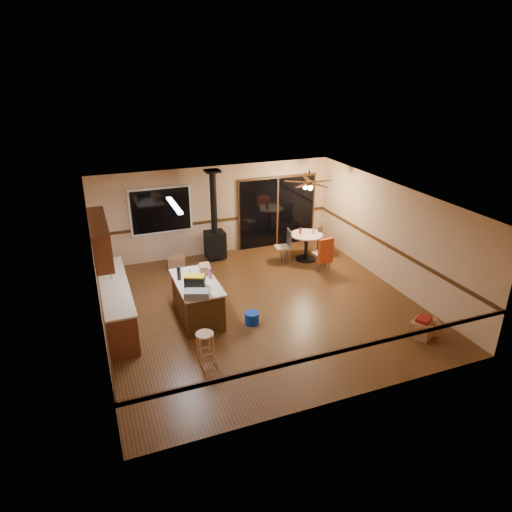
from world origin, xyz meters
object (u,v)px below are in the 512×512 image
toolbox_black (195,282)px  box_corner_b (428,327)px  blue_bucket (252,318)px  chair_near (325,251)px  bar_stool (205,348)px  wood_stove (215,235)px  chair_right (321,236)px  chair_left (286,242)px  box_corner_a (422,328)px  dining_table (306,242)px  kitchen_island (197,300)px  box_under_window (177,263)px  toolbox_grey (197,294)px

toolbox_black → box_corner_b: bearing=-25.5°
blue_bucket → chair_near: bearing=33.3°
toolbox_black → bar_stool: (-0.18, -1.39, -0.71)m
wood_stove → chair_right: bearing=-15.8°
bar_stool → blue_bucket: bearing=36.6°
chair_left → box_corner_a: 4.67m
blue_bucket → bar_stool: bearing=-143.4°
box_corner_a → box_corner_b: 0.19m
dining_table → chair_left: 0.60m
chair_right → box_corner_a: 4.62m
kitchen_island → dining_table: (3.71, 2.06, 0.08)m
chair_left → chair_near: size_ratio=0.74×
wood_stove → bar_stool: wood_stove is taller
kitchen_island → blue_bucket: size_ratio=5.30×
box_under_window → toolbox_black: bearing=-93.6°
toolbox_grey → box_corner_a: 4.71m
kitchen_island → chair_near: 4.01m
toolbox_grey → bar_stool: toolbox_grey is taller
dining_table → chair_near: (0.12, -0.88, 0.06)m
chair_near → box_corner_b: 3.60m
chair_near → chair_right: (0.43, 1.03, 0.00)m
wood_stove → box_corner_a: wood_stove is taller
chair_left → box_under_window: bearing=169.1°
box_under_window → wood_stove: bearing=15.2°
box_corner_b → chair_left: bearing=105.3°
bar_stool → chair_near: (4.10, 2.81, 0.29)m
bar_stool → chair_left: bearing=48.0°
chair_near → box_under_window: (-3.73, 1.55, -0.41)m
blue_bucket → box_corner_b: bearing=-27.1°
box_corner_a → toolbox_grey: bearing=158.9°
chair_near → box_corner_a: bearing=-84.6°
dining_table → box_corner_b: dining_table is taller
box_under_window → bar_stool: bearing=-94.9°
chair_left → box_under_window: size_ratio=1.12×
dining_table → wood_stove: bearing=157.7°
toolbox_grey → chair_left: size_ratio=0.97×
bar_stool → chair_near: chair_near is taller
dining_table → chair_left: chair_left is taller
toolbox_black → chair_left: (3.20, 2.38, -0.43)m
toolbox_grey → chair_near: size_ratio=0.72×
box_corner_a → dining_table: bearing=95.8°
kitchen_island → box_corner_a: bearing=-29.9°
toolbox_grey → toolbox_black: (0.08, 0.48, 0.04)m
chair_near → chair_right: 1.12m
wood_stove → chair_near: bearing=-36.5°
chair_near → bar_stool: bearing=-145.6°
dining_table → chair_right: size_ratio=1.32×
blue_bucket → dining_table: size_ratio=0.34×
wood_stove → chair_right: (2.96, -0.84, -0.13)m
box_under_window → box_corner_b: box_under_window is taller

